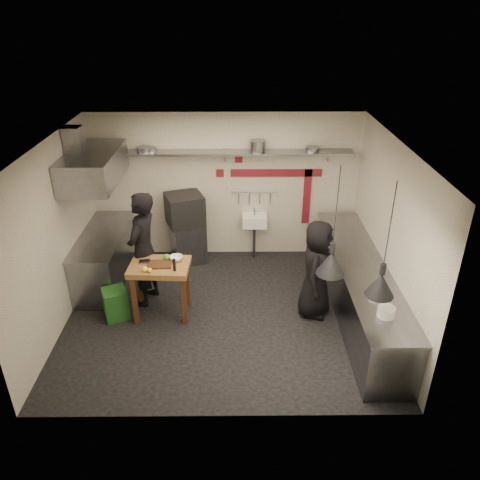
{
  "coord_description": "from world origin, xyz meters",
  "views": [
    {
      "loc": [
        0.2,
        -6.21,
        4.56
      ],
      "look_at": [
        0.26,
        0.3,
        1.2
      ],
      "focal_mm": 35.0,
      "sensor_mm": 36.0,
      "label": 1
    }
  ],
  "objects_px": {
    "prep_table": "(162,290)",
    "chef_right": "(317,269)",
    "green_bin": "(116,304)",
    "chef_left": "(143,250)",
    "oven_stand": "(188,242)",
    "combi_oven": "(185,210)"
  },
  "relations": [
    {
      "from": "prep_table",
      "to": "chef_right",
      "type": "relative_size",
      "value": 0.57
    },
    {
      "from": "combi_oven",
      "to": "green_bin",
      "type": "height_order",
      "value": "combi_oven"
    },
    {
      "from": "combi_oven",
      "to": "chef_right",
      "type": "height_order",
      "value": "chef_right"
    },
    {
      "from": "prep_table",
      "to": "chef_right",
      "type": "height_order",
      "value": "chef_right"
    },
    {
      "from": "oven_stand",
      "to": "chef_right",
      "type": "xyz_separation_m",
      "value": [
        2.18,
        -1.72,
        0.41
      ]
    },
    {
      "from": "oven_stand",
      "to": "chef_right",
      "type": "distance_m",
      "value": 2.8
    },
    {
      "from": "prep_table",
      "to": "chef_left",
      "type": "height_order",
      "value": "chef_left"
    },
    {
      "from": "chef_right",
      "to": "chef_left",
      "type": "bearing_deg",
      "value": 103.34
    },
    {
      "from": "green_bin",
      "to": "chef_right",
      "type": "bearing_deg",
      "value": 1.71
    },
    {
      "from": "prep_table",
      "to": "chef_left",
      "type": "xyz_separation_m",
      "value": [
        -0.31,
        0.38,
        0.52
      ]
    },
    {
      "from": "green_bin",
      "to": "chef_left",
      "type": "xyz_separation_m",
      "value": [
        0.43,
        0.46,
        0.73
      ]
    },
    {
      "from": "oven_stand",
      "to": "combi_oven",
      "type": "relative_size",
      "value": 1.24
    },
    {
      "from": "oven_stand",
      "to": "green_bin",
      "type": "bearing_deg",
      "value": -139.31
    },
    {
      "from": "green_bin",
      "to": "prep_table",
      "type": "bearing_deg",
      "value": 5.93
    },
    {
      "from": "chef_left",
      "to": "chef_right",
      "type": "distance_m",
      "value": 2.78
    },
    {
      "from": "combi_oven",
      "to": "prep_table",
      "type": "bearing_deg",
      "value": -118.26
    },
    {
      "from": "prep_table",
      "to": "oven_stand",
      "type": "bearing_deg",
      "value": 84.25
    },
    {
      "from": "combi_oven",
      "to": "chef_right",
      "type": "distance_m",
      "value": 2.8
    },
    {
      "from": "green_bin",
      "to": "chef_right",
      "type": "relative_size",
      "value": 0.31
    },
    {
      "from": "chef_left",
      "to": "chef_right",
      "type": "height_order",
      "value": "chef_left"
    },
    {
      "from": "prep_table",
      "to": "chef_right",
      "type": "xyz_separation_m",
      "value": [
        2.44,
        0.02,
        0.35
      ]
    },
    {
      "from": "combi_oven",
      "to": "chef_left",
      "type": "bearing_deg",
      "value": -132.55
    }
  ]
}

